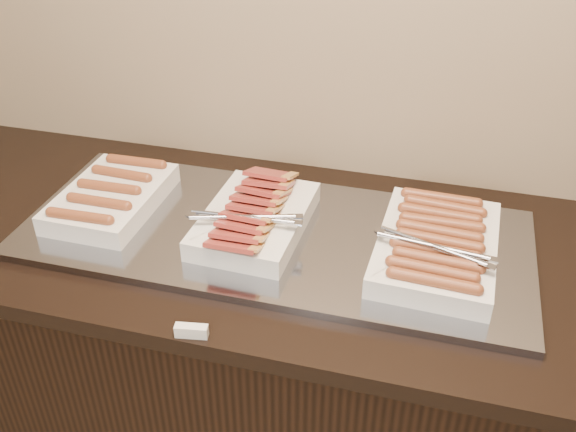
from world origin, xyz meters
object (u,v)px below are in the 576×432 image
object	(u,v)px
dish_right	(437,245)
dish_center	(254,217)
counter	(267,367)
dish_left	(112,197)
warming_tray	(274,235)

from	to	relation	value
dish_right	dish_center	bearing A→B (deg)	-177.56
counter	dish_center	world-z (taller)	dish_center
dish_left	warming_tray	bearing A→B (deg)	0.71
warming_tray	dish_center	distance (m)	0.06
warming_tray	dish_left	xyz separation A→B (m)	(-0.42, -0.00, 0.04)
warming_tray	dish_left	bearing A→B (deg)	-180.00
dish_left	dish_center	size ratio (longest dim) A/B	0.92
dish_left	dish_right	xyz separation A→B (m)	(0.80, -0.00, 0.00)
counter	warming_tray	distance (m)	0.46
warming_tray	dish_right	world-z (taller)	dish_right
dish_center	dish_right	size ratio (longest dim) A/B	0.93
dish_left	dish_right	distance (m)	0.80
dish_left	dish_center	distance (m)	0.38
warming_tray	dish_right	bearing A→B (deg)	-0.51
warming_tray	dish_right	size ratio (longest dim) A/B	3.05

